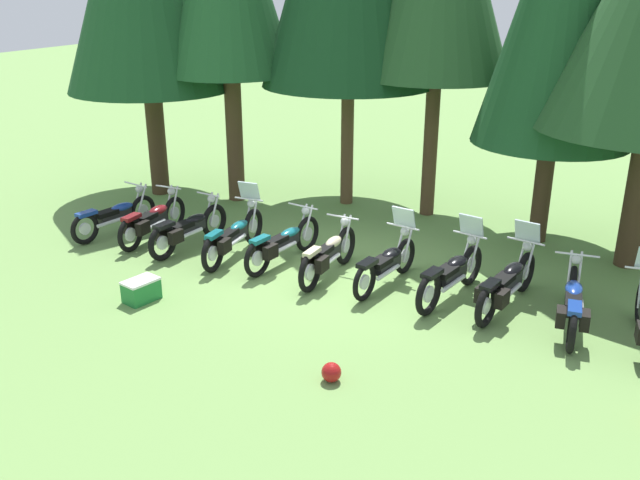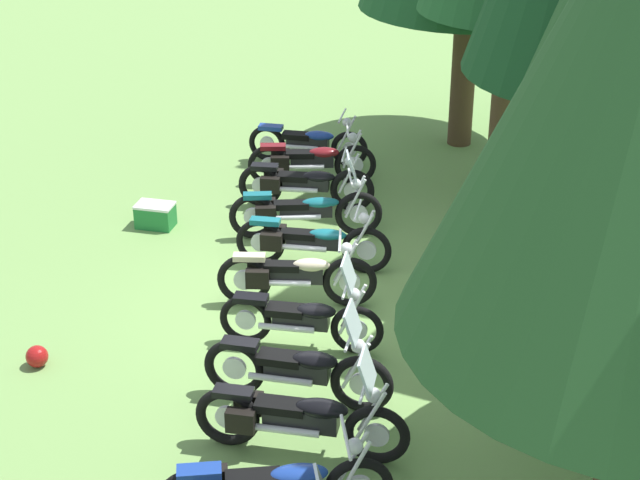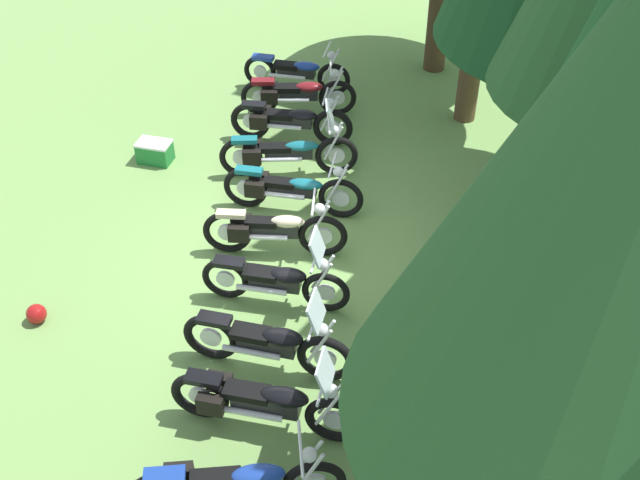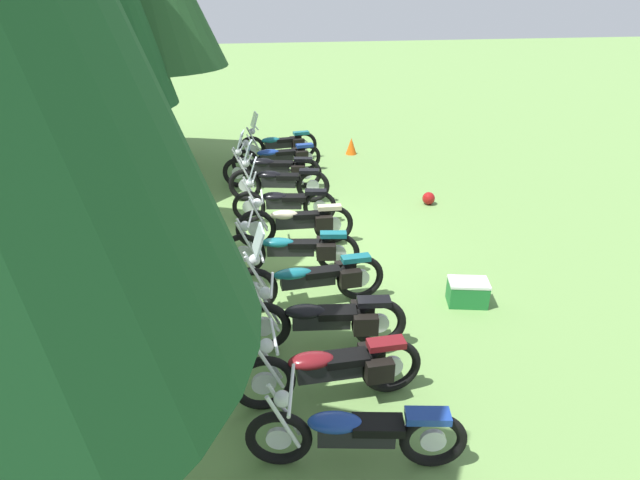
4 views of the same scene
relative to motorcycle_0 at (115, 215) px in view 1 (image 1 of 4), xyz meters
name	(u,v)px [view 1 (image 1 of 4)]	position (x,y,z in m)	size (l,w,h in m)	color
ground_plane	(336,276)	(5.31, -0.03, -0.43)	(80.00, 80.00, 0.00)	#6B934C
motorcycle_0	(115,215)	(0.00, 0.00, 0.00)	(0.76, 2.21, 0.99)	black
motorcycle_1	(152,220)	(0.98, 0.03, 0.03)	(0.66, 2.25, 1.02)	black
motorcycle_2	(188,228)	(1.97, -0.06, 0.02)	(0.73, 2.28, 1.02)	black
motorcycle_3	(233,235)	(3.06, -0.04, 0.04)	(0.65, 2.41, 1.39)	black
motorcycle_4	(282,243)	(4.12, 0.06, 0.02)	(0.80, 2.31, 1.02)	black
motorcycle_5	(328,255)	(5.19, -0.15, 0.03)	(0.68, 2.22, 1.03)	black
motorcycle_6	(387,262)	(6.31, -0.01, 0.03)	(0.69, 2.13, 1.35)	black
motorcycle_7	(452,273)	(7.52, -0.03, 0.05)	(0.77, 2.27, 1.39)	black
motorcycle_8	(507,283)	(8.46, -0.02, 0.05)	(0.86, 2.38, 1.38)	black
motorcycle_9	(573,303)	(9.56, -0.27, 0.01)	(0.75, 2.37, 1.01)	black
picnic_cooler	(141,290)	(2.68, -2.44, -0.23)	(0.52, 0.67, 0.39)	#1E7233
dropped_helmet	(331,372)	(6.73, -3.34, -0.29)	(0.28, 0.28, 0.28)	maroon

